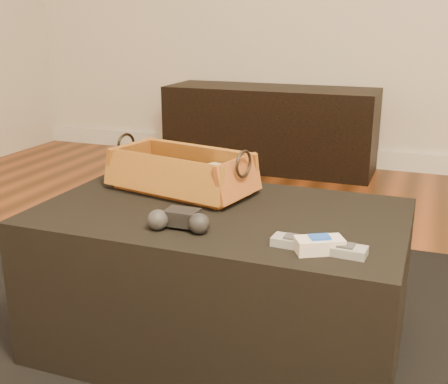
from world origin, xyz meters
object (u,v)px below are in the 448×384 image
(ottoman, at_px, (220,279))
(game_controller, at_px, (180,220))
(tv_remote, at_px, (172,182))
(silver_remote, at_px, (319,246))
(wicker_basket, at_px, (181,174))
(media_cabinet, at_px, (270,128))
(cream_gadget, at_px, (319,245))

(ottoman, height_order, game_controller, game_controller)
(tv_remote, bearing_deg, silver_remote, -23.83)
(ottoman, distance_m, tv_remote, 0.33)
(wicker_basket, bearing_deg, tv_remote, -155.46)
(ottoman, height_order, tv_remote, tv_remote)
(ottoman, height_order, wicker_basket, wicker_basket)
(ottoman, bearing_deg, media_cabinet, 102.51)
(tv_remote, distance_m, game_controller, 0.33)
(tv_remote, xyz_separation_m, game_controller, (0.16, -0.29, -0.00))
(ottoman, height_order, silver_remote, silver_remote)
(silver_remote, bearing_deg, tv_remote, 149.84)
(wicker_basket, distance_m, cream_gadget, 0.58)
(game_controller, height_order, silver_remote, game_controller)
(ottoman, xyz_separation_m, tv_remote, (-0.20, 0.11, 0.24))
(tv_remote, relative_size, cream_gadget, 1.95)
(game_controller, distance_m, cream_gadget, 0.35)
(ottoman, distance_m, game_controller, 0.30)
(tv_remote, distance_m, wicker_basket, 0.04)
(cream_gadget, bearing_deg, wicker_basket, 146.94)
(ottoman, relative_size, wicker_basket, 2.09)
(game_controller, relative_size, cream_gadget, 1.37)
(media_cabinet, distance_m, wicker_basket, 2.00)
(silver_remote, bearing_deg, game_controller, 179.02)
(game_controller, bearing_deg, media_cabinet, 100.65)
(ottoman, distance_m, wicker_basket, 0.34)
(ottoman, bearing_deg, tv_remote, 150.04)
(ottoman, relative_size, cream_gadget, 8.35)
(cream_gadget, bearing_deg, tv_remote, 149.19)
(silver_remote, relative_size, cream_gadget, 1.83)
(tv_remote, bearing_deg, ottoman, -23.63)
(tv_remote, bearing_deg, cream_gadget, -24.48)
(wicker_basket, bearing_deg, media_cabinet, 98.39)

